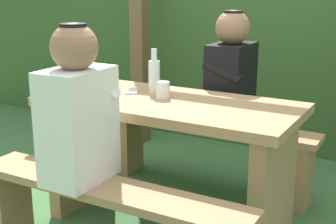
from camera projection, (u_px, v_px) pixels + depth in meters
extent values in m
plane|color=#3F6D3D|center=(168.00, 223.00, 2.78)|extent=(12.00, 12.00, 0.00)
cube|color=#365B2A|center=(276.00, 33.00, 4.11)|extent=(6.40, 0.76, 1.82)
cube|color=brown|center=(139.00, 10.00, 3.92)|extent=(0.12, 0.12, 2.22)
cube|color=#9E7A51|center=(168.00, 105.00, 2.59)|extent=(1.40, 0.64, 0.05)
cube|color=#9E7A51|center=(83.00, 150.00, 2.97)|extent=(0.08, 0.54, 0.68)
cube|color=#9E7A51|center=(273.00, 191.00, 2.41)|extent=(0.08, 0.54, 0.68)
cube|color=#9E7A51|center=(107.00, 190.00, 2.19)|extent=(1.40, 0.24, 0.04)
cube|color=#9E7A51|center=(12.00, 205.00, 2.54)|extent=(0.07, 0.22, 0.42)
cube|color=#9E7A51|center=(211.00, 126.00, 3.14)|extent=(1.40, 0.24, 0.04)
cube|color=#9E7A51|center=(131.00, 144.00, 3.49)|extent=(0.07, 0.22, 0.42)
cube|color=#9E7A51|center=(304.00, 177.00, 2.91)|extent=(0.07, 0.22, 0.42)
cube|color=white|center=(78.00, 126.00, 2.19)|extent=(0.22, 0.34, 0.52)
sphere|color=#936B4C|center=(74.00, 47.00, 2.09)|extent=(0.21, 0.21, 0.21)
cylinder|color=black|center=(73.00, 26.00, 2.07)|extent=(0.12, 0.12, 0.02)
cylinder|color=white|center=(96.00, 97.00, 2.28)|extent=(0.25, 0.07, 0.15)
cube|color=black|center=(231.00, 85.00, 3.01)|extent=(0.22, 0.34, 0.52)
sphere|color=#936B4C|center=(233.00, 28.00, 2.91)|extent=(0.21, 0.21, 0.21)
cylinder|color=black|center=(233.00, 13.00, 2.89)|extent=(0.12, 0.12, 0.02)
cylinder|color=black|center=(222.00, 73.00, 2.86)|extent=(0.25, 0.07, 0.15)
cylinder|color=silver|center=(163.00, 90.00, 2.62)|extent=(0.08, 0.08, 0.09)
cylinder|color=silver|center=(154.00, 77.00, 2.74)|extent=(0.07, 0.07, 0.18)
cylinder|color=silver|center=(154.00, 55.00, 2.70)|extent=(0.03, 0.03, 0.07)
cube|color=silver|center=(131.00, 91.00, 2.78)|extent=(0.13, 0.16, 0.01)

